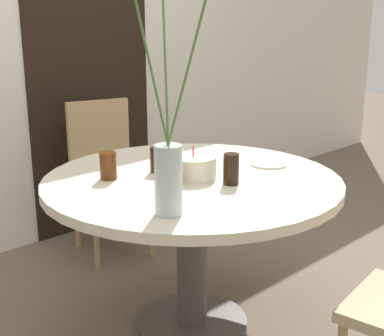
% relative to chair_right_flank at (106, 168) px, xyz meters
% --- Properties ---
extents(ground_plane, '(16.00, 16.00, 0.00)m').
position_rel_chair_right_flank_xyz_m(ground_plane, '(-0.25, -0.99, -0.50)').
color(ground_plane, '#6B5B4C').
extents(wall_back, '(8.00, 0.05, 2.60)m').
position_rel_chair_right_flank_xyz_m(wall_back, '(-0.25, 0.40, 0.80)').
color(wall_back, silver).
rests_on(wall_back, ground_plane).
extents(doorway_panel, '(0.90, 0.01, 2.05)m').
position_rel_chair_right_flank_xyz_m(doorway_panel, '(0.17, 0.37, 0.52)').
color(doorway_panel, black).
rests_on(doorway_panel, ground_plane).
extents(dining_table, '(1.27, 1.27, 0.71)m').
position_rel_chair_right_flank_xyz_m(dining_table, '(-0.25, -0.99, 0.08)').
color(dining_table, beige).
rests_on(dining_table, ground_plane).
extents(chair_right_flank, '(0.49, 0.49, 0.89)m').
position_rel_chair_right_flank_xyz_m(chair_right_flank, '(0.00, 0.00, 0.00)').
color(chair_right_flank, tan).
rests_on(chair_right_flank, ground_plane).
extents(birthday_cake, '(0.20, 0.20, 0.14)m').
position_rel_chair_right_flank_xyz_m(birthday_cake, '(-0.25, -1.00, 0.26)').
color(birthday_cake, white).
rests_on(birthday_cake, dining_table).
extents(flower_vase, '(0.25, 0.35, 0.78)m').
position_rel_chair_right_flank_xyz_m(flower_vase, '(-0.62, -1.26, 0.40)').
color(flower_vase, '#B2C6C1').
rests_on(flower_vase, dining_table).
extents(side_plate, '(0.17, 0.17, 0.01)m').
position_rel_chair_right_flank_xyz_m(side_plate, '(0.14, -1.10, 0.22)').
color(side_plate, silver).
rests_on(side_plate, dining_table).
extents(drink_glass_0, '(0.06, 0.06, 0.13)m').
position_rel_chair_right_flank_xyz_m(drink_glass_0, '(-0.20, -1.18, 0.28)').
color(drink_glass_0, black).
rests_on(drink_glass_0, dining_table).
extents(drink_glass_1, '(0.07, 0.07, 0.12)m').
position_rel_chair_right_flank_xyz_m(drink_glass_1, '(-0.52, -0.77, 0.27)').
color(drink_glass_1, '#51280F').
rests_on(drink_glass_1, dining_table).
extents(drink_glass_2, '(0.07, 0.07, 0.11)m').
position_rel_chair_right_flank_xyz_m(drink_glass_2, '(-0.30, -0.83, 0.27)').
color(drink_glass_2, black).
rests_on(drink_glass_2, dining_table).
extents(drink_glass_3, '(0.07, 0.07, 0.12)m').
position_rel_chair_right_flank_xyz_m(drink_glass_3, '(-0.41, -1.05, 0.27)').
color(drink_glass_3, '#51280F').
rests_on(drink_glass_3, dining_table).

